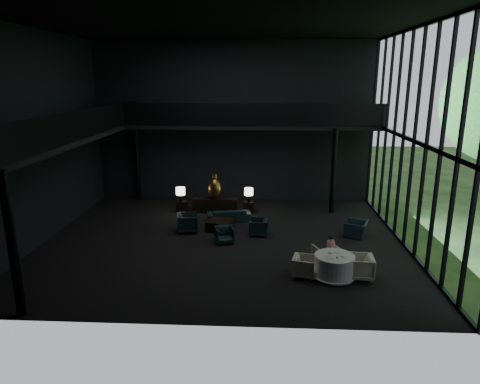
{
  "coord_description": "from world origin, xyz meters",
  "views": [
    {
      "loc": [
        1.44,
        -15.73,
        6.2
      ],
      "look_at": [
        0.61,
        0.5,
        1.86
      ],
      "focal_mm": 32.0,
      "sensor_mm": 36.0,
      "label": 1
    }
  ],
  "objects_px": {
    "bronze_urn": "(215,188)",
    "lounge_armchair_east": "(258,226)",
    "dining_chair_west": "(304,266)",
    "child": "(331,244)",
    "coffee_table": "(220,225)",
    "console": "(215,205)",
    "dining_chair_north": "(325,254)",
    "sofa": "(229,214)",
    "lounge_armchair_south": "(224,235)",
    "side_table_right": "(249,207)",
    "table_lamp_left": "(180,192)",
    "lounge_armchair_west": "(188,221)",
    "table_lamp_right": "(249,192)",
    "dining_chair_east": "(360,265)",
    "dining_table": "(334,268)",
    "window_armchair": "(356,227)",
    "side_table_left": "(182,206)"
  },
  "relations": [
    {
      "from": "bronze_urn",
      "to": "lounge_armchair_west",
      "type": "height_order",
      "value": "bronze_urn"
    },
    {
      "from": "dining_chair_east",
      "to": "dining_chair_north",
      "type": "bearing_deg",
      "value": -131.32
    },
    {
      "from": "side_table_right",
      "to": "dining_chair_east",
      "type": "bearing_deg",
      "value": -60.79
    },
    {
      "from": "side_table_left",
      "to": "lounge_armchair_south",
      "type": "distance_m",
      "value": 4.56
    },
    {
      "from": "sofa",
      "to": "dining_chair_north",
      "type": "distance_m",
      "value": 5.74
    },
    {
      "from": "table_lamp_right",
      "to": "lounge_armchair_east",
      "type": "bearing_deg",
      "value": -80.27
    },
    {
      "from": "bronze_urn",
      "to": "dining_chair_east",
      "type": "xyz_separation_m",
      "value": [
        5.36,
        -6.63,
        -0.76
      ]
    },
    {
      "from": "bronze_urn",
      "to": "dining_chair_north",
      "type": "height_order",
      "value": "bronze_urn"
    },
    {
      "from": "lounge_armchair_west",
      "to": "lounge_armchair_east",
      "type": "xyz_separation_m",
      "value": [
        2.94,
        -0.23,
        -0.1
      ]
    },
    {
      "from": "dining_table",
      "to": "dining_chair_north",
      "type": "distance_m",
      "value": 0.97
    },
    {
      "from": "side_table_right",
      "to": "lounge_armchair_west",
      "type": "bearing_deg",
      "value": -131.49
    },
    {
      "from": "table_lamp_right",
      "to": "dining_chair_west",
      "type": "bearing_deg",
      "value": -72.92
    },
    {
      "from": "table_lamp_left",
      "to": "child",
      "type": "xyz_separation_m",
      "value": [
        6.18,
        -5.41,
        -0.32
      ]
    },
    {
      "from": "console",
      "to": "coffee_table",
      "type": "bearing_deg",
      "value": -79.31
    },
    {
      "from": "table_lamp_left",
      "to": "lounge_armchair_east",
      "type": "xyz_separation_m",
      "value": [
        3.68,
        -2.73,
        -0.69
      ]
    },
    {
      "from": "console",
      "to": "lounge_armchair_east",
      "type": "height_order",
      "value": "lounge_armchair_east"
    },
    {
      "from": "bronze_urn",
      "to": "sofa",
      "type": "height_order",
      "value": "bronze_urn"
    },
    {
      "from": "lounge_armchair_east",
      "to": "coffee_table",
      "type": "xyz_separation_m",
      "value": [
        -1.62,
        0.5,
        -0.15
      ]
    },
    {
      "from": "side_table_right",
      "to": "dining_chair_north",
      "type": "distance_m",
      "value": 6.41
    },
    {
      "from": "dining_table",
      "to": "window_armchair",
      "type": "bearing_deg",
      "value": 68.49
    },
    {
      "from": "side_table_right",
      "to": "lounge_armchair_south",
      "type": "bearing_deg",
      "value": -101.93
    },
    {
      "from": "side_table_right",
      "to": "lounge_armchair_west",
      "type": "distance_m",
      "value": 3.71
    },
    {
      "from": "bronze_urn",
      "to": "table_lamp_right",
      "type": "xyz_separation_m",
      "value": [
        1.6,
        -0.09,
        -0.16
      ]
    },
    {
      "from": "bronze_urn",
      "to": "lounge_armchair_east",
      "type": "bearing_deg",
      "value": -54.42
    },
    {
      "from": "sofa",
      "to": "dining_chair_east",
      "type": "distance_m",
      "value": 7.1
    },
    {
      "from": "table_lamp_right",
      "to": "sofa",
      "type": "relative_size",
      "value": 0.39
    },
    {
      "from": "lounge_armchair_east",
      "to": "coffee_table",
      "type": "bearing_deg",
      "value": -103.82
    },
    {
      "from": "side_table_right",
      "to": "table_lamp_right",
      "type": "bearing_deg",
      "value": -90.0
    },
    {
      "from": "console",
      "to": "dining_chair_east",
      "type": "distance_m",
      "value": 8.58
    },
    {
      "from": "bronze_urn",
      "to": "dining_chair_west",
      "type": "distance_m",
      "value": 7.58
    },
    {
      "from": "sofa",
      "to": "lounge_armchair_south",
      "type": "distance_m",
      "value": 2.6
    },
    {
      "from": "dining_chair_north",
      "to": "dining_chair_east",
      "type": "distance_m",
      "value": 1.36
    },
    {
      "from": "side_table_left",
      "to": "lounge_armchair_south",
      "type": "height_order",
      "value": "lounge_armchair_south"
    },
    {
      "from": "sofa",
      "to": "table_lamp_left",
      "type": "bearing_deg",
      "value": -36.48
    },
    {
      "from": "sofa",
      "to": "child",
      "type": "distance_m",
      "value": 5.82
    },
    {
      "from": "dining_chair_north",
      "to": "dining_chair_east",
      "type": "relative_size",
      "value": 0.85
    },
    {
      "from": "side_table_left",
      "to": "dining_chair_north",
      "type": "height_order",
      "value": "dining_chair_north"
    },
    {
      "from": "console",
      "to": "sofa",
      "type": "height_order",
      "value": "sofa"
    },
    {
      "from": "console",
      "to": "dining_chair_north",
      "type": "xyz_separation_m",
      "value": [
        4.41,
        -5.73,
        0.04
      ]
    },
    {
      "from": "console",
      "to": "side_table_right",
      "type": "relative_size",
      "value": 3.9
    },
    {
      "from": "table_lamp_right",
      "to": "sofa",
      "type": "height_order",
      "value": "table_lamp_right"
    },
    {
      "from": "side_table_right",
      "to": "dining_chair_east",
      "type": "height_order",
      "value": "dining_chair_east"
    },
    {
      "from": "dining_chair_east",
      "to": "child",
      "type": "height_order",
      "value": "child"
    },
    {
      "from": "side_table_right",
      "to": "lounge_armchair_south",
      "type": "height_order",
      "value": "lounge_armchair_south"
    },
    {
      "from": "dining_chair_west",
      "to": "child",
      "type": "xyz_separation_m",
      "value": [
        0.98,
        1.02,
        0.37
      ]
    },
    {
      "from": "lounge_armchair_east",
      "to": "coffee_table",
      "type": "distance_m",
      "value": 1.7
    },
    {
      "from": "table_lamp_right",
      "to": "child",
      "type": "distance_m",
      "value": 6.27
    },
    {
      "from": "bronze_urn",
      "to": "sofa",
      "type": "xyz_separation_m",
      "value": [
        0.76,
        -1.23,
        -0.85
      ]
    },
    {
      "from": "sofa",
      "to": "bronze_urn",
      "type": "bearing_deg",
      "value": -70.89
    },
    {
      "from": "console",
      "to": "dining_chair_north",
      "type": "distance_m",
      "value": 7.23
    }
  ]
}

